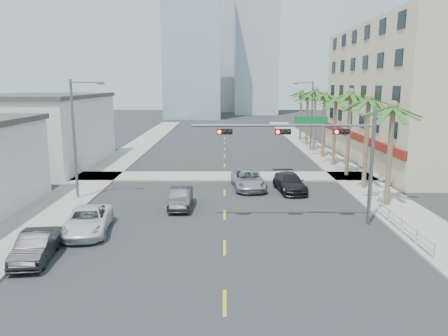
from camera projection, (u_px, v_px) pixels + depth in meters
The scene contains 27 objects.
ground at pixel (225, 281), 19.55m from camera, with size 260.00×260.00×0.00m, color #262628.
sidewalk_right at pixel (358, 181), 39.16m from camera, with size 4.00×120.00×0.15m, color gray.
sidewalk_left at pixel (91, 181), 39.18m from camera, with size 4.00×120.00×0.15m, color gray.
sidewalk_cross at pixel (225, 176), 41.13m from camera, with size 80.00×4.00×0.15m, color gray.
building_right at pixel (426, 95), 47.55m from camera, with size 15.25×28.00×15.00m.
building_left_far at pixel (41, 132), 46.37m from camera, with size 11.00×18.00×7.20m, color beige.
tower_far_left at pixel (192, 21), 108.25m from camera, with size 14.00×14.00×48.00m, color #99B2C6.
tower_far_right at pixel (257, 6), 121.82m from camera, with size 12.00×12.00×60.00m, color #ADADB2.
tower_far_center at pixel (215, 44), 138.27m from camera, with size 16.00×16.00×42.00m, color #ADADB2.
traffic_signal_mast at pixel (320, 144), 26.39m from camera, with size 11.12×0.54×7.20m.
palm_tree_0 at pixel (393, 107), 29.97m from camera, with size 4.80×4.80×7.80m.
palm_tree_1 at pixel (369, 99), 35.01m from camera, with size 4.80×4.80×8.16m.
palm_tree_2 at pixel (351, 94), 40.05m from camera, with size 4.80×4.80×8.52m.
palm_tree_3 at pixel (336, 99), 45.28m from camera, with size 4.80×4.80×7.80m.
palm_tree_4 at pixel (325, 95), 50.32m from camera, with size 4.80×4.80×8.16m.
palm_tree_5 at pixel (316, 91), 55.36m from camera, with size 4.80×4.80×8.52m.
palm_tree_6 at pixel (308, 95), 60.60m from camera, with size 4.80×4.80×7.80m.
palm_tree_7 at pixel (302, 92), 65.64m from camera, with size 4.80×4.80×8.16m.
streetlight_left at pixel (76, 133), 32.34m from camera, with size 2.55×0.25×9.00m.
streetlight_right at pixel (310, 112), 55.88m from camera, with size 2.55×0.25×9.00m.
guardrail at pixel (402, 224), 25.30m from camera, with size 0.08×8.08×1.00m.
car_parked_mid at pixel (36, 246), 21.72m from camera, with size 1.52×4.36×1.44m, color black.
car_parked_far at pixel (87, 221), 25.72m from camera, with size 2.44×5.30×1.47m, color silver.
car_lane_left at pixel (181, 198), 30.92m from camera, with size 1.51×4.32×1.42m, color black.
car_lane_center at pixel (248, 180), 36.50m from camera, with size 2.51×5.45×1.51m, color #B3B3B8.
car_lane_right at pixel (290, 183), 35.60m from camera, with size 2.04×5.03×1.46m, color black.
pedestrian at pixel (381, 195), 30.48m from camera, with size 0.63×0.41×1.72m, color silver.
Camera 1 is at (-0.01, -18.23, 8.68)m, focal length 35.00 mm.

